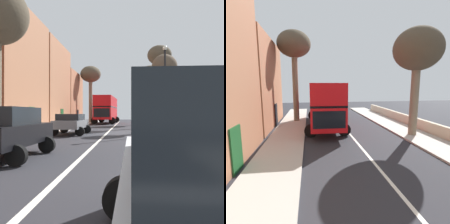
{
  "view_description": "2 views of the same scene",
  "coord_description": "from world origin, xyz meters",
  "views": [
    {
      "loc": [
        1.62,
        -20.33,
        1.55
      ],
      "look_at": [
        -0.44,
        11.83,
        1.73
      ],
      "focal_mm": 39.55,
      "sensor_mm": 36.0,
      "label": 1
    },
    {
      "loc": [
        -3.17,
        1.55,
        3.89
      ],
      "look_at": [
        -0.73,
        16.19,
        1.61
      ],
      "focal_mm": 27.6,
      "sensor_mm": 36.0,
      "label": 2
    }
  ],
  "objects": [
    {
      "name": "double_decker_bus",
      "position": [
        -1.7,
        17.88,
        2.35
      ],
      "size": [
        3.83,
        10.49,
        4.06
      ],
      "color": "red",
      "rests_on": "ground"
    },
    {
      "name": "street_tree_right_3",
      "position": [
        4.7,
        13.49,
        6.33
      ],
      "size": [
        3.52,
        3.52,
        7.95
      ],
      "color": "#7A6B56",
      "rests_on": "sidewalk_right"
    },
    {
      "name": "street_tree_left_4",
      "position": [
        -4.59,
        20.56,
        7.8
      ],
      "size": [
        3.43,
        3.43,
        9.35
      ],
      "color": "#7A6B56",
      "rests_on": "sidewalk_left"
    }
  ]
}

